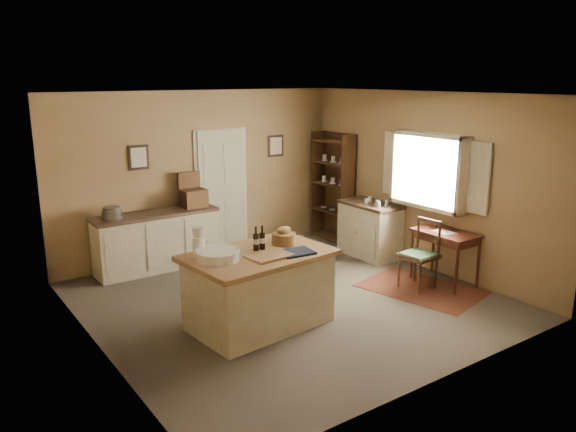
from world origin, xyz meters
The scene contains 16 objects.
ground centered at (0.00, 0.00, 0.00)m, with size 5.00×5.00×0.00m, color brown.
wall_back centered at (0.00, 2.50, 1.35)m, with size 5.00×0.10×2.70m, color #8F714D.
wall_front centered at (0.00, -2.50, 1.35)m, with size 5.00×0.10×2.70m, color #8F714D.
wall_left centered at (-2.50, 0.00, 1.35)m, with size 0.10×5.00×2.70m, color #8F714D.
wall_right centered at (2.50, 0.00, 1.35)m, with size 0.10×5.00×2.70m, color #8F714D.
ceiling centered at (0.00, 0.00, 2.70)m, with size 5.00×5.00×0.00m, color silver.
door centered at (0.35, 2.47, 1.05)m, with size 0.97×0.06×2.11m, color #ADAF92.
framed_prints centered at (0.20, 2.48, 1.72)m, with size 2.82×0.02×0.38m.
window centered at (2.42, -0.20, 1.55)m, with size 0.25×1.99×1.12m.
work_island centered at (-0.75, -0.41, 0.48)m, with size 1.77×1.24×1.20m.
sideboard centered at (-0.94, 2.20, 0.48)m, with size 1.91×0.54×1.18m.
rug centered at (1.75, -0.74, 0.00)m, with size 1.10×1.60×0.01m, color #572819.
writing_desk centered at (2.20, -0.74, 0.67)m, with size 0.55×0.90×0.82m.
desk_chair centered at (1.73, -0.67, 0.48)m, with size 0.45×0.45×0.96m, color black, non-canonical shape.
right_cabinet centered at (2.20, 0.81, 0.46)m, with size 0.58×1.05×0.99m.
shelving_unit centered at (2.35, 1.93, 0.97)m, with size 0.33×0.87×1.94m.
Camera 1 is at (-4.05, -5.72, 2.92)m, focal length 35.00 mm.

